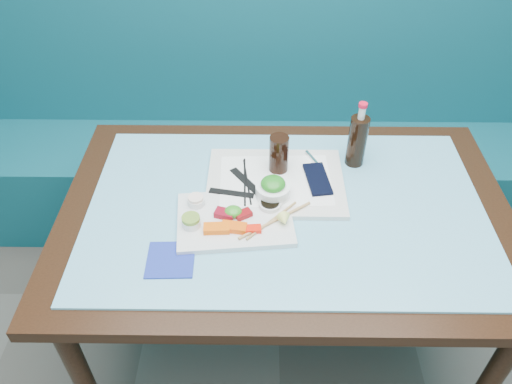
{
  "coord_description": "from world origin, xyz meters",
  "views": [
    {
      "loc": [
        -0.08,
        0.33,
        1.82
      ],
      "look_at": [
        -0.09,
        1.47,
        0.8
      ],
      "focal_mm": 35.0,
      "sensor_mm": 36.0,
      "label": 1
    }
  ],
  "objects_px": {
    "sashimi_plate": "(235,219)",
    "cola_bottle_body": "(357,141)",
    "cola_glass": "(279,154)",
    "seaweed_bowl": "(273,191)",
    "serving_tray": "(275,182)",
    "booth_bench": "(277,144)",
    "dining_table": "(285,227)",
    "blue_napkin": "(171,260)"
  },
  "relations": [
    {
      "from": "serving_tray",
      "to": "cola_glass",
      "type": "height_order",
      "value": "cola_glass"
    },
    {
      "from": "seaweed_bowl",
      "to": "cola_bottle_body",
      "type": "distance_m",
      "value": 0.34
    },
    {
      "from": "sashimi_plate",
      "to": "cola_bottle_body",
      "type": "height_order",
      "value": "cola_bottle_body"
    },
    {
      "from": "dining_table",
      "to": "blue_napkin",
      "type": "distance_m",
      "value": 0.41
    },
    {
      "from": "dining_table",
      "to": "blue_napkin",
      "type": "bearing_deg",
      "value": -146.18
    },
    {
      "from": "booth_bench",
      "to": "sashimi_plate",
      "type": "bearing_deg",
      "value": -99.74
    },
    {
      "from": "cola_glass",
      "to": "booth_bench",
      "type": "bearing_deg",
      "value": 88.18
    },
    {
      "from": "cola_glass",
      "to": "dining_table",
      "type": "bearing_deg",
      "value": -82.37
    },
    {
      "from": "booth_bench",
      "to": "seaweed_bowl",
      "type": "relative_size",
      "value": 27.72
    },
    {
      "from": "blue_napkin",
      "to": "booth_bench",
      "type": "bearing_deg",
      "value": 72.82
    },
    {
      "from": "booth_bench",
      "to": "seaweed_bowl",
      "type": "distance_m",
      "value": 0.91
    },
    {
      "from": "sashimi_plate",
      "to": "serving_tray",
      "type": "height_order",
      "value": "same"
    },
    {
      "from": "sashimi_plate",
      "to": "serving_tray",
      "type": "distance_m",
      "value": 0.21
    },
    {
      "from": "dining_table",
      "to": "serving_tray",
      "type": "distance_m",
      "value": 0.15
    },
    {
      "from": "cola_glass",
      "to": "seaweed_bowl",
      "type": "bearing_deg",
      "value": -98.75
    },
    {
      "from": "serving_tray",
      "to": "blue_napkin",
      "type": "height_order",
      "value": "serving_tray"
    },
    {
      "from": "booth_bench",
      "to": "serving_tray",
      "type": "height_order",
      "value": "booth_bench"
    },
    {
      "from": "dining_table",
      "to": "serving_tray",
      "type": "height_order",
      "value": "serving_tray"
    },
    {
      "from": "seaweed_bowl",
      "to": "sashimi_plate",
      "type": "bearing_deg",
      "value": -139.64
    },
    {
      "from": "seaweed_bowl",
      "to": "cola_bottle_body",
      "type": "xyz_separation_m",
      "value": [
        0.28,
        0.19,
        0.05
      ]
    },
    {
      "from": "sashimi_plate",
      "to": "serving_tray",
      "type": "bearing_deg",
      "value": 48.07
    },
    {
      "from": "sashimi_plate",
      "to": "dining_table",
      "type": "bearing_deg",
      "value": 16.94
    },
    {
      "from": "serving_tray",
      "to": "blue_napkin",
      "type": "distance_m",
      "value": 0.44
    },
    {
      "from": "sashimi_plate",
      "to": "cola_bottle_body",
      "type": "distance_m",
      "value": 0.49
    },
    {
      "from": "sashimi_plate",
      "to": "blue_napkin",
      "type": "bearing_deg",
      "value": -144.46
    },
    {
      "from": "seaweed_bowl",
      "to": "serving_tray",
      "type": "bearing_deg",
      "value": 82.41
    },
    {
      "from": "sashimi_plate",
      "to": "cola_bottle_body",
      "type": "xyz_separation_m",
      "value": [
        0.39,
        0.29,
        0.08
      ]
    },
    {
      "from": "seaweed_bowl",
      "to": "cola_bottle_body",
      "type": "height_order",
      "value": "cola_bottle_body"
    },
    {
      "from": "serving_tray",
      "to": "seaweed_bowl",
      "type": "distance_m",
      "value": 0.08
    },
    {
      "from": "booth_bench",
      "to": "blue_napkin",
      "type": "xyz_separation_m",
      "value": [
        -0.33,
        -1.06,
        0.39
      ]
    },
    {
      "from": "sashimi_plate",
      "to": "cola_glass",
      "type": "height_order",
      "value": "cola_glass"
    },
    {
      "from": "booth_bench",
      "to": "cola_glass",
      "type": "xyz_separation_m",
      "value": [
        -0.02,
        -0.68,
        0.46
      ]
    },
    {
      "from": "blue_napkin",
      "to": "dining_table",
      "type": "bearing_deg",
      "value": 33.82
    },
    {
      "from": "serving_tray",
      "to": "dining_table",
      "type": "bearing_deg",
      "value": -73.22
    },
    {
      "from": "dining_table",
      "to": "cola_bottle_body",
      "type": "bearing_deg",
      "value": 43.0
    },
    {
      "from": "seaweed_bowl",
      "to": "cola_glass",
      "type": "height_order",
      "value": "cola_glass"
    },
    {
      "from": "cola_bottle_body",
      "to": "booth_bench",
      "type": "bearing_deg",
      "value": 111.09
    },
    {
      "from": "booth_bench",
      "to": "sashimi_plate",
      "type": "xyz_separation_m",
      "value": [
        -0.16,
        -0.91,
        0.39
      ]
    },
    {
      "from": "sashimi_plate",
      "to": "seaweed_bowl",
      "type": "distance_m",
      "value": 0.15
    },
    {
      "from": "cola_bottle_body",
      "to": "seaweed_bowl",
      "type": "bearing_deg",
      "value": -145.61
    },
    {
      "from": "sashimi_plate",
      "to": "blue_napkin",
      "type": "height_order",
      "value": "sashimi_plate"
    },
    {
      "from": "booth_bench",
      "to": "cola_glass",
      "type": "bearing_deg",
      "value": -91.82
    }
  ]
}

